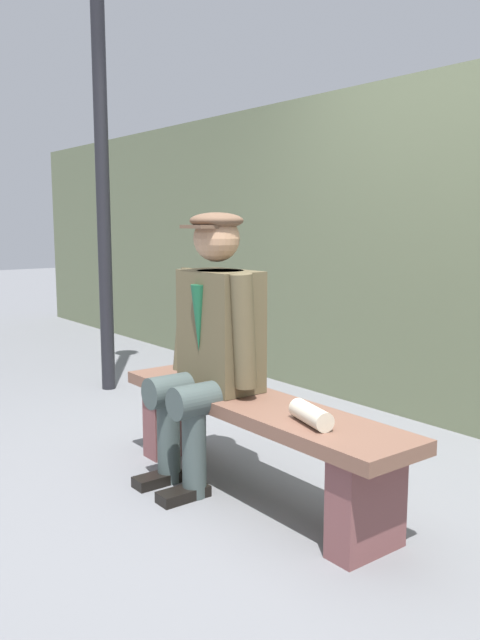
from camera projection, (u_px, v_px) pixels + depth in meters
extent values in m
plane|color=slate|center=(253.00, 494.00, 3.00)|extent=(30.00, 30.00, 0.00)
cube|color=brown|center=(254.00, 406.00, 2.94)|extent=(1.68, 0.37, 0.06)
cube|color=brown|center=(367.00, 503.00, 2.44)|extent=(0.13, 0.32, 0.39)
cube|color=brown|center=(175.00, 418.00, 3.50)|extent=(0.13, 0.32, 0.39)
cube|color=brown|center=(221.00, 330.00, 3.09)|extent=(0.40, 0.24, 0.56)
cylinder|color=#1E2338|center=(220.00, 277.00, 3.05)|extent=(0.22, 0.22, 0.06)
cone|color=#195938|center=(198.00, 318.00, 3.00)|extent=(0.07, 0.07, 0.31)
sphere|color=tan|center=(217.00, 238.00, 3.01)|extent=(0.22, 0.22, 0.22)
ellipsoid|color=brown|center=(217.00, 221.00, 3.00)|extent=(0.25, 0.25, 0.08)
cube|color=brown|center=(199.00, 227.00, 2.94)|extent=(0.17, 0.10, 0.02)
cylinder|color=#3D4A48|center=(215.00, 397.00, 2.97)|extent=(0.15, 0.43, 0.15)
cylinder|color=#3D4A48|center=(194.00, 449.00, 2.94)|extent=(0.11, 0.11, 0.45)
cube|color=black|center=(183.00, 494.00, 2.93)|extent=(0.10, 0.24, 0.05)
cylinder|color=brown|center=(244.00, 331.00, 2.88)|extent=(0.10, 0.13, 0.51)
cylinder|color=#3D4A48|center=(188.00, 387.00, 3.15)|extent=(0.15, 0.43, 0.15)
cylinder|color=#3D4A48|center=(169.00, 436.00, 3.11)|extent=(0.11, 0.11, 0.45)
cube|color=black|center=(159.00, 479.00, 3.10)|extent=(0.10, 0.24, 0.05)
cylinder|color=brown|center=(187.00, 319.00, 3.24)|extent=(0.10, 0.16, 0.52)
cylinder|color=beige|center=(311.00, 415.00, 2.57)|extent=(0.24, 0.14, 0.08)
cube|color=#606A4D|center=(470.00, 253.00, 3.82)|extent=(12.00, 0.24, 2.11)
cylinder|color=black|center=(102.00, 171.00, 4.66)|extent=(0.10, 0.10, 3.19)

